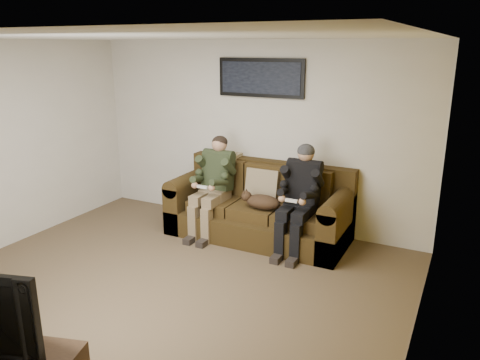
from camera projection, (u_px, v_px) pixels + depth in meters
The scene contains 12 objects.
floor at pixel (164, 288), 5.04m from camera, with size 5.00×5.00×0.00m, color brown.
ceiling at pixel (152, 37), 4.32m from camera, with size 5.00×5.00×0.00m, color silver.
wall_back at pixel (254, 135), 6.61m from camera, with size 5.00×5.00×0.00m, color beige.
wall_right at pixel (423, 211), 3.60m from camera, with size 4.50×4.50×0.00m, color beige.
accent_wall_right at pixel (422, 211), 3.60m from camera, with size 4.50×4.50×0.00m, color #AE8611.
sofa at pixel (261, 209), 6.38m from camera, with size 2.40×1.04×0.98m.
throw_pillow at pixel (263, 185), 6.33m from camera, with size 0.46×0.13×0.44m, color #8D7B5C.
throw_blanket at pixel (224, 155), 6.78m from camera, with size 0.49×0.24×0.09m, color #C2B58E.
person_left at pixel (214, 180), 6.37m from camera, with size 0.51×0.87×1.34m.
person_right at pixel (300, 192), 5.83m from camera, with size 0.51×0.86×1.34m.
cat at pixel (261, 201), 6.04m from camera, with size 0.66×0.26×0.24m.
framed_poster at pixel (261, 78), 6.31m from camera, with size 1.25×0.05×0.52m.
Camera 1 is at (2.77, -3.66, 2.53)m, focal length 35.00 mm.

